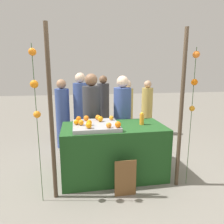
# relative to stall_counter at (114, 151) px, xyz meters

# --- Properties ---
(ground_plane) EXTENTS (24.00, 24.00, 0.00)m
(ground_plane) POSITION_rel_stall_counter_xyz_m (0.00, 0.00, -0.43)
(ground_plane) COLOR gray
(stall_counter) EXTENTS (1.66, 0.85, 0.86)m
(stall_counter) POSITION_rel_stall_counter_xyz_m (0.00, 0.00, 0.00)
(stall_counter) COLOR #1E4C1E
(stall_counter) RESTS_ON ground_plane
(orange_tray) EXTENTS (0.71, 0.70, 0.06)m
(orange_tray) POSITION_rel_stall_counter_xyz_m (-0.29, -0.04, 0.46)
(orange_tray) COLOR #9EA0A5
(orange_tray) RESTS_ON stall_counter
(orange_0) EXTENTS (0.08, 0.08, 0.08)m
(orange_0) POSITION_rel_stall_counter_xyz_m (-0.01, 0.16, 0.53)
(orange_0) COLOR orange
(orange_0) RESTS_ON orange_tray
(orange_1) EXTENTS (0.09, 0.09, 0.09)m
(orange_1) POSITION_rel_stall_counter_xyz_m (-0.42, -0.28, 0.54)
(orange_1) COLOR orange
(orange_1) RESTS_ON orange_tray
(orange_2) EXTENTS (0.08, 0.08, 0.08)m
(orange_2) POSITION_rel_stall_counter_xyz_m (-0.52, -0.09, 0.53)
(orange_2) COLOR orange
(orange_2) RESTS_ON orange_tray
(orange_3) EXTENTS (0.08, 0.08, 0.08)m
(orange_3) POSITION_rel_stall_counter_xyz_m (-0.13, -0.31, 0.53)
(orange_3) COLOR orange
(orange_3) RESTS_ON orange_tray
(orange_4) EXTENTS (0.08, 0.08, 0.08)m
(orange_4) POSITION_rel_stall_counter_xyz_m (-0.55, 0.18, 0.53)
(orange_4) COLOR orange
(orange_4) RESTS_ON orange_tray
(orange_5) EXTENTS (0.09, 0.09, 0.09)m
(orange_5) POSITION_rel_stall_counter_xyz_m (-0.43, 0.19, 0.54)
(orange_5) COLOR orange
(orange_5) RESTS_ON orange_tray
(orange_6) EXTENTS (0.09, 0.09, 0.09)m
(orange_6) POSITION_rel_stall_counter_xyz_m (-0.40, -0.12, 0.54)
(orange_6) COLOR orange
(orange_6) RESTS_ON orange_tray
(orange_7) EXTENTS (0.08, 0.08, 0.08)m
(orange_7) POSITION_rel_stall_counter_xyz_m (-0.59, -0.04, 0.53)
(orange_7) COLOR orange
(orange_7) RESTS_ON orange_tray
(orange_8) EXTENTS (0.09, 0.09, 0.09)m
(orange_8) POSITION_rel_stall_counter_xyz_m (0.01, -0.31, 0.54)
(orange_8) COLOR orange
(orange_8) RESTS_ON orange_tray
(orange_9) EXTENTS (0.09, 0.09, 0.09)m
(orange_9) POSITION_rel_stall_counter_xyz_m (-0.23, 0.20, 0.54)
(orange_9) COLOR orange
(orange_9) RESTS_ON orange_tray
(orange_10) EXTENTS (0.09, 0.09, 0.09)m
(orange_10) POSITION_rel_stall_counter_xyz_m (-0.20, 0.09, 0.54)
(orange_10) COLOR orange
(orange_10) RESTS_ON orange_tray
(juice_bottle) EXTENTS (0.07, 0.07, 0.20)m
(juice_bottle) POSITION_rel_stall_counter_xyz_m (0.48, 0.01, 0.53)
(juice_bottle) COLOR orange
(juice_bottle) RESTS_ON stall_counter
(chalkboard_sign) EXTENTS (0.31, 0.03, 0.54)m
(chalkboard_sign) POSITION_rel_stall_counter_xyz_m (0.06, -0.60, -0.17)
(chalkboard_sign) COLOR brown
(chalkboard_sign) RESTS_ON ground_plane
(vendor_left) EXTENTS (0.34, 0.34, 1.69)m
(vendor_left) POSITION_rel_stall_counter_xyz_m (-0.30, 0.64, 0.36)
(vendor_left) COLOR #333338
(vendor_left) RESTS_ON ground_plane
(vendor_right) EXTENTS (0.33, 0.33, 1.65)m
(vendor_right) POSITION_rel_stall_counter_xyz_m (0.28, 0.59, 0.34)
(vendor_right) COLOR #384C8C
(vendor_right) RESTS_ON ground_plane
(crowd_person_0) EXTENTS (0.34, 0.34, 1.70)m
(crowd_person_0) POSITION_rel_stall_counter_xyz_m (-0.48, 1.52, 0.36)
(crowd_person_0) COLOR #384C8C
(crowd_person_0) RESTS_ON ground_plane
(crowd_person_1) EXTENTS (0.32, 0.32, 1.62)m
(crowd_person_1) POSITION_rel_stall_counter_xyz_m (0.15, 2.36, 0.32)
(crowd_person_1) COLOR #333338
(crowd_person_1) RESTS_ON ground_plane
(crowd_person_2) EXTENTS (0.30, 0.30, 1.49)m
(crowd_person_2) POSITION_rel_stall_counter_xyz_m (1.31, 2.10, 0.26)
(crowd_person_2) COLOR tan
(crowd_person_2) RESTS_ON ground_plane
(crowd_person_3) EXTENTS (0.31, 0.31, 1.54)m
(crowd_person_3) POSITION_rel_stall_counter_xyz_m (0.60, 1.54, 0.28)
(crowd_person_3) COLOR tan
(crowd_person_3) RESTS_ON ground_plane
(crowd_person_4) EXTENTS (0.31, 0.31, 1.56)m
(crowd_person_4) POSITION_rel_stall_counter_xyz_m (-0.90, 1.51, 0.29)
(crowd_person_4) COLOR #384C8C
(crowd_person_4) RESTS_ON ground_plane
(canopy_post_left) EXTENTS (0.06, 0.06, 2.32)m
(canopy_post_left) POSITION_rel_stall_counter_xyz_m (-0.91, -0.46, 0.73)
(canopy_post_left) COLOR #473828
(canopy_post_left) RESTS_ON ground_plane
(canopy_post_right) EXTENTS (0.06, 0.06, 2.32)m
(canopy_post_right) POSITION_rel_stall_counter_xyz_m (0.91, -0.46, 0.73)
(canopy_post_right) COLOR #473828
(canopy_post_right) RESTS_ON ground_plane
(garland_strand_left) EXTENTS (0.10, 0.10, 2.06)m
(garland_strand_left) POSITION_rel_stall_counter_xyz_m (-1.07, -0.52, 1.13)
(garland_strand_left) COLOR #2D4C23
(garland_strand_left) RESTS_ON ground_plane
(garland_strand_right) EXTENTS (0.10, 0.10, 2.06)m
(garland_strand_right) POSITION_rel_stall_counter_xyz_m (1.07, -0.48, 1.19)
(garland_strand_right) COLOR #2D4C23
(garland_strand_right) RESTS_ON ground_plane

